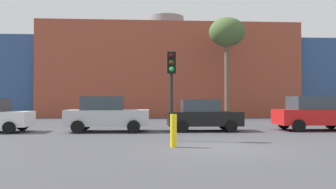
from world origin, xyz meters
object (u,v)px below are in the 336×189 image
parked_car_3 (314,113)px  bare_tree_0 (227,35)px  parked_car_2 (203,115)px  traffic_light_island (172,75)px  parked_car_1 (107,114)px  bollard_yellow_0 (173,131)px

parked_car_3 → bare_tree_0: bearing=102.7°
parked_car_2 → bare_tree_0: bare_tree_0 is taller
traffic_light_island → parked_car_3: bearing=119.1°
parked_car_2 → bare_tree_0: (3.91, 10.53, 6.55)m
parked_car_1 → traffic_light_island: traffic_light_island is taller
parked_car_1 → traffic_light_island: size_ratio=1.18×
traffic_light_island → parked_car_2: bearing=156.3°
parked_car_1 → parked_car_2: size_ratio=1.10×
traffic_light_island → bollard_yellow_0: 2.85m
parked_car_2 → bare_tree_0: bearing=69.6°
parked_car_3 → bare_tree_0: size_ratio=0.50×
traffic_light_island → bollard_yellow_0: size_ratio=3.13×
parked_car_2 → bollard_yellow_0: size_ratio=3.36×
bare_tree_0 → parked_car_3: bearing=-77.3°
parked_car_3 → bare_tree_0: bare_tree_0 is taller
parked_car_2 → traffic_light_island: (-2.05, -4.23, 1.88)m
parked_car_3 → bollard_yellow_0: bearing=-144.0°
traffic_light_island → bare_tree_0: bare_tree_0 is taller
parked_car_1 → parked_car_3: size_ratio=0.99×
parked_car_2 → bare_tree_0: size_ratio=0.45×
parked_car_2 → parked_car_3: 6.29m
parked_car_2 → bollard_yellow_0: (-2.12, -6.11, -0.26)m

